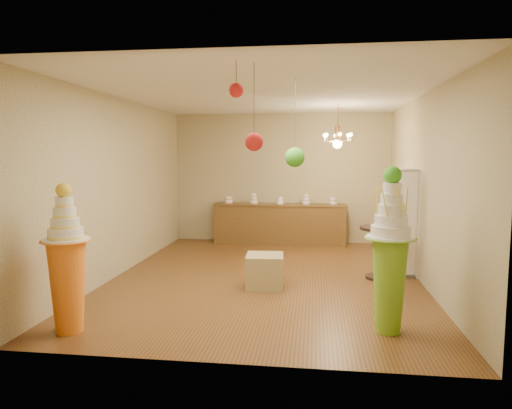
# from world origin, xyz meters

# --- Properties ---
(floor) EXTENTS (6.50, 6.50, 0.00)m
(floor) POSITION_xyz_m (0.00, 0.00, 0.00)
(floor) COLOR #563517
(floor) RESTS_ON ground
(ceiling) EXTENTS (6.50, 6.50, 0.00)m
(ceiling) POSITION_xyz_m (0.00, 0.00, 3.00)
(ceiling) COLOR silver
(ceiling) RESTS_ON ground
(wall_back) EXTENTS (5.00, 0.04, 3.00)m
(wall_back) POSITION_xyz_m (0.00, 3.25, 1.50)
(wall_back) COLOR tan
(wall_back) RESTS_ON ground
(wall_front) EXTENTS (5.00, 0.04, 3.00)m
(wall_front) POSITION_xyz_m (0.00, -3.25, 1.50)
(wall_front) COLOR tan
(wall_front) RESTS_ON ground
(wall_left) EXTENTS (0.04, 6.50, 3.00)m
(wall_left) POSITION_xyz_m (-2.50, 0.00, 1.50)
(wall_left) COLOR tan
(wall_left) RESTS_ON ground
(wall_right) EXTENTS (0.04, 6.50, 3.00)m
(wall_right) POSITION_xyz_m (2.50, 0.00, 1.50)
(wall_right) COLOR tan
(wall_right) RESTS_ON ground
(pedestal_green) EXTENTS (0.58, 0.58, 1.91)m
(pedestal_green) POSITION_xyz_m (1.65, -2.21, 0.80)
(pedestal_green) COLOR #71AB26
(pedestal_green) RESTS_ON floor
(pedestal_orange) EXTENTS (0.68, 0.68, 1.72)m
(pedestal_orange) POSITION_xyz_m (-1.99, -2.67, 0.69)
(pedestal_orange) COLOR orange
(pedestal_orange) RESTS_ON floor
(burlap_riser) EXTENTS (0.61, 0.61, 0.51)m
(burlap_riser) POSITION_xyz_m (0.05, -0.62, 0.26)
(burlap_riser) COLOR #92804F
(burlap_riser) RESTS_ON floor
(sideboard) EXTENTS (3.04, 0.54, 1.16)m
(sideboard) POSITION_xyz_m (0.00, 2.97, 0.48)
(sideboard) COLOR brown
(sideboard) RESTS_ON floor
(shelving_unit) EXTENTS (0.33, 1.20, 1.80)m
(shelving_unit) POSITION_xyz_m (2.34, 0.80, 0.90)
(shelving_unit) COLOR silver
(shelving_unit) RESTS_ON floor
(round_table) EXTENTS (0.80, 0.80, 0.87)m
(round_table) POSITION_xyz_m (1.87, 0.14, 0.56)
(round_table) COLOR black
(round_table) RESTS_ON floor
(vase) EXTENTS (0.26, 0.26, 0.21)m
(vase) POSITION_xyz_m (1.87, 0.14, 0.97)
(vase) COLOR silver
(vase) RESTS_ON round_table
(pom_red_left) EXTENTS (0.20, 0.20, 0.93)m
(pom_red_left) POSITION_xyz_m (0.14, -2.56, 2.17)
(pom_red_left) COLOR #474033
(pom_red_left) RESTS_ON ceiling
(pom_green_mid) EXTENTS (0.25, 0.25, 1.12)m
(pom_green_mid) POSITION_xyz_m (0.54, -1.60, 2.00)
(pom_green_mid) COLOR #474033
(pom_green_mid) RESTS_ON ceiling
(pom_red_right) EXTENTS (0.15, 0.15, 0.38)m
(pom_red_right) POSITION_xyz_m (-0.03, -2.67, 2.70)
(pom_red_right) COLOR #474033
(pom_red_right) RESTS_ON ceiling
(chandelier) EXTENTS (0.80, 0.80, 0.85)m
(chandelier) POSITION_xyz_m (1.22, 1.53, 2.30)
(chandelier) COLOR #D4864A
(chandelier) RESTS_ON ceiling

